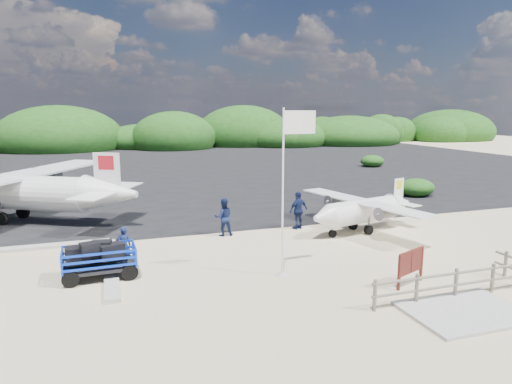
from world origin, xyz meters
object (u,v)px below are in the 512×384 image
baggage_cart (101,278)px  aircraft_small (59,170)px  signboard (410,285)px  crew_a (124,246)px  aircraft_large (326,172)px  crew_c (298,210)px  crew_b (224,217)px  flagpole (282,276)px

baggage_cart → aircraft_small: bearing=95.1°
signboard → crew_a: crew_a is taller
baggage_cart → aircraft_large: size_ratio=0.17×
crew_a → crew_c: (8.62, 2.77, 0.20)m
crew_c → aircraft_small: bearing=-82.6°
crew_b → aircraft_small: crew_b is taller
baggage_cart → signboard: size_ratio=1.74×
crew_a → aircraft_small: bearing=-83.2°
crew_a → aircraft_small: (-4.88, 30.55, -0.76)m
baggage_cart → aircraft_large: bearing=45.9°
baggage_cart → crew_c: 10.38m
flagpole → aircraft_large: bearing=59.9°
baggage_cart → signboard: baggage_cart is taller
baggage_cart → aircraft_small: size_ratio=0.42×
crew_b → flagpole: bearing=100.6°
baggage_cart → crew_c: (9.52, 4.04, 0.96)m
baggage_cart → aircraft_small: aircraft_small is taller
aircraft_small → signboard: bearing=97.9°
baggage_cart → crew_a: size_ratio=1.80×
flagpole → aircraft_large: (14.27, 24.61, 0.00)m
crew_c → crew_b: bearing=-18.5°
flagpole → signboard: bearing=-30.1°
crew_b → aircraft_large: 23.99m
baggage_cart → aircraft_small: (-3.98, 31.81, 0.00)m
flagpole → aircraft_large: flagpole is taller
flagpole → crew_a: 6.28m
signboard → crew_c: crew_c is taller
signboard → crew_b: crew_b is taller
flagpole → crew_b: bearing=96.7°
baggage_cart → crew_a: (0.90, 1.27, 0.76)m
signboard → flagpole: bearing=128.0°
crew_c → aircraft_large: size_ratio=0.12×
baggage_cart → signboard: bearing=-23.9°
crew_a → aircraft_small: 30.94m
signboard → crew_b: bearing=97.4°
signboard → crew_b: size_ratio=0.87×
crew_a → crew_c: 9.05m
flagpole → crew_b: size_ratio=3.33×
crew_b → aircraft_large: (14.96, 18.74, -0.91)m
baggage_cart → aircraft_large: (20.58, 22.78, 0.00)m
crew_c → aircraft_small: crew_c is taller
flagpole → aircraft_small: (-10.29, 33.65, 0.00)m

